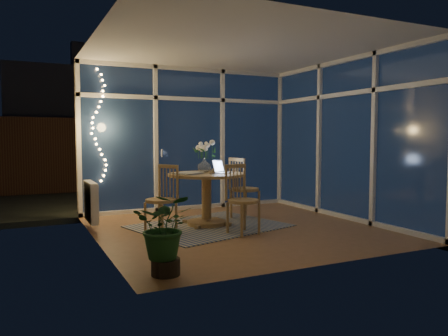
{
  "coord_description": "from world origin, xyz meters",
  "views": [
    {
      "loc": [
        -2.88,
        -5.58,
        1.33
      ],
      "look_at": [
        -0.11,
        0.25,
        0.87
      ],
      "focal_mm": 35.0,
      "sensor_mm": 36.0,
      "label": 1
    }
  ],
  "objects_px": {
    "potted_plant": "(165,236)",
    "laptop": "(224,166)",
    "chair_right": "(245,188)",
    "chair_front": "(243,199)",
    "chair_left": "(161,199)",
    "dining_table": "(206,199)",
    "flower_vase": "(204,165)"
  },
  "relations": [
    {
      "from": "flower_vase",
      "to": "potted_plant",
      "type": "bearing_deg",
      "value": -120.95
    },
    {
      "from": "chair_front",
      "to": "potted_plant",
      "type": "bearing_deg",
      "value": -151.94
    },
    {
      "from": "dining_table",
      "to": "flower_vase",
      "type": "relative_size",
      "value": 5.52
    },
    {
      "from": "chair_left",
      "to": "flower_vase",
      "type": "distance_m",
      "value": 1.04
    },
    {
      "from": "chair_left",
      "to": "chair_right",
      "type": "distance_m",
      "value": 1.62
    },
    {
      "from": "chair_right",
      "to": "chair_front",
      "type": "bearing_deg",
      "value": 136.49
    },
    {
      "from": "potted_plant",
      "to": "flower_vase",
      "type": "bearing_deg",
      "value": 59.05
    },
    {
      "from": "potted_plant",
      "to": "dining_table",
      "type": "bearing_deg",
      "value": 57.49
    },
    {
      "from": "dining_table",
      "to": "chair_left",
      "type": "height_order",
      "value": "chair_left"
    },
    {
      "from": "dining_table",
      "to": "chair_right",
      "type": "xyz_separation_m",
      "value": [
        0.78,
        0.22,
        0.11
      ]
    },
    {
      "from": "dining_table",
      "to": "chair_right",
      "type": "relative_size",
      "value": 1.14
    },
    {
      "from": "chair_left",
      "to": "dining_table",
      "type": "bearing_deg",
      "value": 72.18
    },
    {
      "from": "chair_front",
      "to": "potted_plant",
      "type": "xyz_separation_m",
      "value": [
        -1.51,
        -1.26,
        -0.11
      ]
    },
    {
      "from": "flower_vase",
      "to": "laptop",
      "type": "bearing_deg",
      "value": -56.37
    },
    {
      "from": "dining_table",
      "to": "chair_front",
      "type": "xyz_separation_m",
      "value": [
        0.22,
        -0.78,
        0.09
      ]
    },
    {
      "from": "dining_table",
      "to": "chair_left",
      "type": "relative_size",
      "value": 1.21
    },
    {
      "from": "chair_left",
      "to": "chair_front",
      "type": "height_order",
      "value": "chair_front"
    },
    {
      "from": "potted_plant",
      "to": "laptop",
      "type": "bearing_deg",
      "value": 51.51
    },
    {
      "from": "dining_table",
      "to": "chair_right",
      "type": "height_order",
      "value": "chair_right"
    },
    {
      "from": "potted_plant",
      "to": "chair_right",
      "type": "bearing_deg",
      "value": 47.38
    },
    {
      "from": "chair_left",
      "to": "chair_front",
      "type": "bearing_deg",
      "value": 27.32
    },
    {
      "from": "flower_vase",
      "to": "chair_front",
      "type": "bearing_deg",
      "value": -81.55
    },
    {
      "from": "laptop",
      "to": "potted_plant",
      "type": "bearing_deg",
      "value": -165.75
    },
    {
      "from": "flower_vase",
      "to": "dining_table",
      "type": "bearing_deg",
      "value": -105.33
    },
    {
      "from": "flower_vase",
      "to": "chair_right",
      "type": "bearing_deg",
      "value": -1.2
    },
    {
      "from": "dining_table",
      "to": "flower_vase",
      "type": "distance_m",
      "value": 0.56
    },
    {
      "from": "chair_right",
      "to": "laptop",
      "type": "relative_size",
      "value": 3.45
    },
    {
      "from": "chair_front",
      "to": "flower_vase",
      "type": "relative_size",
      "value": 4.62
    },
    {
      "from": "chair_front",
      "to": "chair_left",
      "type": "bearing_deg",
      "value": 138.64
    },
    {
      "from": "chair_left",
      "to": "chair_front",
      "type": "relative_size",
      "value": 0.99
    },
    {
      "from": "chair_right",
      "to": "laptop",
      "type": "xyz_separation_m",
      "value": [
        -0.51,
        -0.29,
        0.39
      ]
    },
    {
      "from": "dining_table",
      "to": "potted_plant",
      "type": "bearing_deg",
      "value": -122.51
    }
  ]
}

